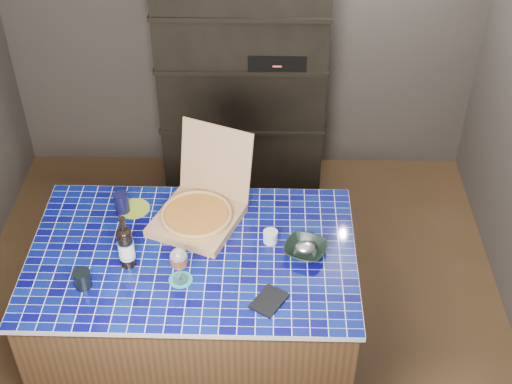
{
  "coord_description": "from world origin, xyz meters",
  "views": [
    {
      "loc": [
        0.19,
        -3.0,
        3.53
      ],
      "look_at": [
        0.13,
        0.0,
        1.08
      ],
      "focal_mm": 50.0,
      "sensor_mm": 36.0,
      "label": 1
    }
  ],
  "objects_px": {
    "kitchen_island": "(197,312)",
    "mead_bottle": "(126,246)",
    "bowl": "(305,249)",
    "dvd_case": "(269,301)",
    "wine_glass": "(179,259)",
    "pizza_box": "(199,211)"
  },
  "relations": [
    {
      "from": "bowl",
      "to": "dvd_case",
      "type": "bearing_deg",
      "value": -118.46
    },
    {
      "from": "pizza_box",
      "to": "wine_glass",
      "type": "xyz_separation_m",
      "value": [
        -0.06,
        -0.45,
        0.08
      ]
    },
    {
      "from": "pizza_box",
      "to": "dvd_case",
      "type": "bearing_deg",
      "value": -34.33
    },
    {
      "from": "mead_bottle",
      "to": "dvd_case",
      "type": "height_order",
      "value": "mead_bottle"
    },
    {
      "from": "pizza_box",
      "to": "mead_bottle",
      "type": "bearing_deg",
      "value": -111.81
    },
    {
      "from": "bowl",
      "to": "mead_bottle",
      "type": "bearing_deg",
      "value": -173.87
    },
    {
      "from": "pizza_box",
      "to": "dvd_case",
      "type": "xyz_separation_m",
      "value": [
        0.39,
        -0.59,
        -0.06
      ]
    },
    {
      "from": "bowl",
      "to": "pizza_box",
      "type": "bearing_deg",
      "value": 156.65
    },
    {
      "from": "kitchen_island",
      "to": "wine_glass",
      "type": "height_order",
      "value": "wine_glass"
    },
    {
      "from": "wine_glass",
      "to": "bowl",
      "type": "distance_m",
      "value": 0.67
    },
    {
      "from": "wine_glass",
      "to": "kitchen_island",
      "type": "bearing_deg",
      "value": 78.46
    },
    {
      "from": "kitchen_island",
      "to": "bowl",
      "type": "xyz_separation_m",
      "value": [
        0.59,
        0.01,
        0.49
      ]
    },
    {
      "from": "kitchen_island",
      "to": "dvd_case",
      "type": "relative_size",
      "value": 9.59
    },
    {
      "from": "pizza_box",
      "to": "bowl",
      "type": "height_order",
      "value": "pizza_box"
    },
    {
      "from": "mead_bottle",
      "to": "dvd_case",
      "type": "bearing_deg",
      "value": -18.79
    },
    {
      "from": "kitchen_island",
      "to": "mead_bottle",
      "type": "bearing_deg",
      "value": -163.92
    },
    {
      "from": "wine_glass",
      "to": "dvd_case",
      "type": "height_order",
      "value": "wine_glass"
    },
    {
      "from": "bowl",
      "to": "kitchen_island",
      "type": "bearing_deg",
      "value": -179.23
    },
    {
      "from": "mead_bottle",
      "to": "wine_glass",
      "type": "xyz_separation_m",
      "value": [
        0.28,
        -0.11,
        0.02
      ]
    },
    {
      "from": "mead_bottle",
      "to": "bowl",
      "type": "distance_m",
      "value": 0.92
    },
    {
      "from": "mead_bottle",
      "to": "kitchen_island",
      "type": "bearing_deg",
      "value": 15.69
    },
    {
      "from": "wine_glass",
      "to": "bowl",
      "type": "relative_size",
      "value": 0.95
    }
  ]
}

